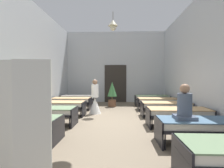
% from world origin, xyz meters
% --- Properties ---
extents(ground_plane, '(6.88, 10.88, 0.10)m').
position_xyz_m(ground_plane, '(0.00, 0.00, -0.05)').
color(ground_plane, '#7A6B56').
extents(room_shell, '(6.68, 10.48, 4.55)m').
position_xyz_m(room_shell, '(0.00, 1.31, 2.28)').
color(room_shell, silver).
rests_on(room_shell, ground).
extents(bed_left_row_1, '(1.90, 0.84, 0.57)m').
position_xyz_m(bed_left_row_1, '(-2.09, -2.22, 0.44)').
color(bed_left_row_1, black).
rests_on(bed_left_row_1, ground).
extents(bed_right_row_1, '(1.90, 0.84, 0.57)m').
position_xyz_m(bed_right_row_1, '(2.09, -2.22, 0.44)').
color(bed_right_row_1, black).
rests_on(bed_right_row_1, ground).
extents(bed_left_row_2, '(1.90, 0.84, 0.57)m').
position_xyz_m(bed_left_row_2, '(-2.09, -0.74, 0.44)').
color(bed_left_row_2, black).
rests_on(bed_left_row_2, ground).
extents(bed_right_row_2, '(1.90, 0.84, 0.57)m').
position_xyz_m(bed_right_row_2, '(2.09, -0.74, 0.44)').
color(bed_right_row_2, black).
rests_on(bed_right_row_2, ground).
extents(bed_left_row_3, '(1.90, 0.84, 0.57)m').
position_xyz_m(bed_left_row_3, '(-2.09, 0.74, 0.44)').
color(bed_left_row_3, black).
rests_on(bed_left_row_3, ground).
extents(bed_right_row_3, '(1.90, 0.84, 0.57)m').
position_xyz_m(bed_right_row_3, '(2.09, 0.74, 0.44)').
color(bed_right_row_3, black).
rests_on(bed_right_row_3, ground).
extents(bed_left_row_4, '(1.90, 0.84, 0.57)m').
position_xyz_m(bed_left_row_4, '(-2.09, 2.22, 0.44)').
color(bed_left_row_4, black).
rests_on(bed_left_row_4, ground).
extents(bed_right_row_4, '(1.90, 0.84, 0.57)m').
position_xyz_m(bed_right_row_4, '(2.09, 2.22, 0.44)').
color(bed_right_row_4, black).
rests_on(bed_right_row_4, ground).
extents(bed_left_row_5, '(1.90, 0.84, 0.57)m').
position_xyz_m(bed_left_row_5, '(-2.09, 3.70, 0.44)').
color(bed_left_row_5, black).
rests_on(bed_left_row_5, ground).
extents(bed_right_row_5, '(1.90, 0.84, 0.57)m').
position_xyz_m(bed_right_row_5, '(2.09, 3.70, 0.44)').
color(bed_right_row_5, black).
rests_on(bed_right_row_5, ground).
extents(nurse_near_aisle, '(0.52, 0.52, 1.49)m').
position_xyz_m(nurse_near_aisle, '(-0.79, 1.26, 0.53)').
color(nurse_near_aisle, white).
rests_on(nurse_near_aisle, ground).
extents(patient_seated_primary, '(0.44, 0.44, 0.80)m').
position_xyz_m(patient_seated_primary, '(1.74, -2.23, 0.87)').
color(patient_seated_primary, '#515B70').
rests_on(patient_seated_primary, bed_right_row_1).
extents(potted_plant, '(0.51, 0.51, 1.34)m').
position_xyz_m(potted_plant, '(-0.13, 3.17, 0.76)').
color(potted_plant, brown).
rests_on(potted_plant, ground).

